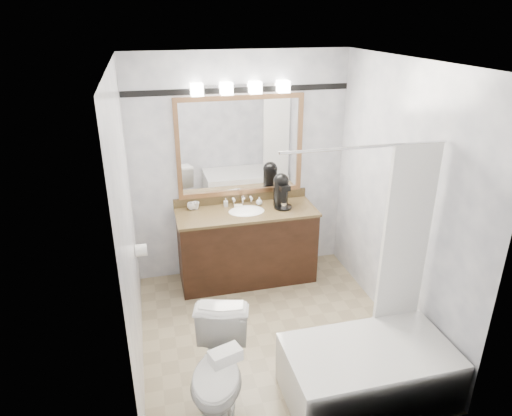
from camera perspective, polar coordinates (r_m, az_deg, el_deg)
name	(u,v)px	position (r m, az deg, el deg)	size (l,w,h in m)	color
room	(273,214)	(3.90, 2.11, -0.76)	(2.42, 2.62, 2.52)	#9B8B69
vanity	(247,244)	(5.14, -1.16, -4.54)	(1.53, 0.58, 0.97)	black
mirror	(240,147)	(4.99, -1.95, 7.69)	(1.40, 0.04, 1.10)	#996B45
vanity_light_bar	(241,88)	(4.81, -1.91, 14.81)	(1.02, 0.14, 0.12)	silver
accent_stripe	(239,90)	(4.87, -2.08, 14.53)	(2.40, 0.01, 0.06)	black
bathtub	(370,364)	(3.91, 14.03, -18.39)	(1.30, 0.75, 1.96)	white
tp_roll	(141,250)	(4.61, -14.17, -5.14)	(0.12, 0.12, 0.11)	white
toilet	(219,371)	(3.61, -4.67, -19.68)	(0.43, 0.75, 0.76)	white
tissue_box	(225,356)	(3.09, -3.86, -17.92)	(0.21, 0.11, 0.08)	white
coffee_maker	(281,190)	(5.02, 3.16, 2.29)	(0.20, 0.25, 0.38)	black
cup_left	(192,206)	(5.04, -8.06, 0.23)	(0.10, 0.10, 0.08)	white
cup_right	(196,206)	(5.04, -7.56, 0.31)	(0.08, 0.08, 0.08)	white
soap_bottle_a	(226,202)	(5.07, -3.80, 0.70)	(0.04, 0.04, 0.10)	white
soap_bottle_b	(259,201)	(5.10, 0.41, 0.88)	(0.07, 0.07, 0.09)	white
soap_bar	(238,206)	(5.05, -2.22, 0.23)	(0.09, 0.06, 0.03)	beige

